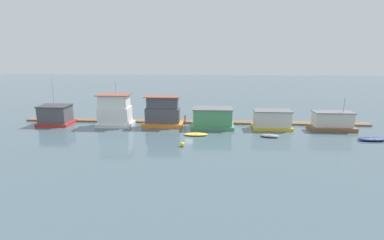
% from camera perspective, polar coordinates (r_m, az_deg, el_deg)
% --- Properties ---
extents(ground_plane, '(200.00, 200.00, 0.00)m').
position_cam_1_polar(ground_plane, '(49.55, 0.07, -1.31)').
color(ground_plane, '#475B66').
extents(dock_walkway, '(59.60, 2.03, 0.30)m').
position_cam_1_polar(dock_walkway, '(52.44, 0.28, -0.30)').
color(dock_walkway, brown).
rests_on(dock_walkway, ground_plane).
extents(houseboat_red, '(5.36, 4.15, 7.82)m').
position_cam_1_polar(houseboat_red, '(55.79, -24.56, 0.82)').
color(houseboat_red, red).
rests_on(houseboat_red, ground_plane).
extents(houseboat_white, '(5.84, 3.94, 7.34)m').
position_cam_1_polar(houseboat_white, '(51.45, -14.49, 1.61)').
color(houseboat_white, white).
rests_on(houseboat_white, ground_plane).
extents(houseboat_orange, '(6.63, 3.31, 5.03)m').
position_cam_1_polar(houseboat_orange, '(49.73, -5.60, 1.23)').
color(houseboat_orange, orange).
rests_on(houseboat_orange, ground_plane).
extents(houseboat_green, '(6.90, 4.19, 3.28)m').
position_cam_1_polar(houseboat_green, '(48.85, 3.94, 0.35)').
color(houseboat_green, '#4C9360').
rests_on(houseboat_green, ground_plane).
extents(houseboat_yellow, '(6.15, 3.28, 3.07)m').
position_cam_1_polar(houseboat_yellow, '(49.68, 14.99, 0.03)').
color(houseboat_yellow, gold).
rests_on(houseboat_yellow, ground_plane).
extents(houseboat_brown, '(6.84, 3.23, 5.17)m').
position_cam_1_polar(houseboat_brown, '(52.32, 25.18, -0.28)').
color(houseboat_brown, brown).
rests_on(houseboat_brown, ground_plane).
extents(dinghy_yellow, '(3.64, 1.62, 0.36)m').
position_cam_1_polar(dinghy_yellow, '(44.68, 0.73, -2.72)').
color(dinghy_yellow, yellow).
rests_on(dinghy_yellow, ground_plane).
extents(dinghy_grey, '(2.86, 1.60, 0.44)m').
position_cam_1_polar(dinghy_grey, '(45.22, 14.57, -2.91)').
color(dinghy_grey, gray).
rests_on(dinghy_grey, ground_plane).
extents(dinghy_navy, '(4.12, 1.59, 0.50)m').
position_cam_1_polar(dinghy_navy, '(49.15, 31.11, -3.12)').
color(dinghy_navy, navy).
rests_on(dinghy_navy, ground_plane).
extents(mooring_post_far_right, '(0.22, 0.22, 1.57)m').
position_cam_1_polar(mooring_post_far_right, '(51.16, -1.33, 0.07)').
color(mooring_post_far_right, brown).
rests_on(mooring_post_far_right, ground_plane).
extents(buoy_yellow, '(0.61, 0.61, 0.61)m').
position_cam_1_polar(buoy_yellow, '(39.68, -1.89, -4.64)').
color(buoy_yellow, yellow).
rests_on(buoy_yellow, ground_plane).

